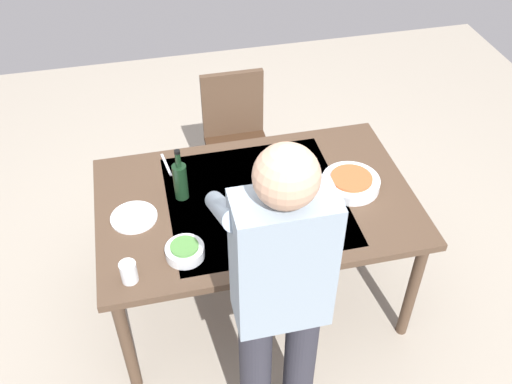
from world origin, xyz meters
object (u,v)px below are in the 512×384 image
at_px(wine_glass_left, 258,249).
at_px(dinner_plate_near, 134,217).
at_px(person_server, 280,295).
at_px(water_cup_near_left, 129,272).
at_px(water_cup_near_right, 294,170).
at_px(dining_table, 256,209).
at_px(wine_bottle, 180,180).
at_px(serving_bowl_pasta, 351,182).
at_px(side_bowl_salad, 185,251).
at_px(chair_near, 236,133).

xyz_separation_m(wine_glass_left, dinner_plate_near, (0.53, -0.43, -0.10)).
distance_m(person_server, dinner_plate_near, 0.96).
xyz_separation_m(water_cup_near_left, water_cup_near_right, (-0.89, -0.52, -0.00)).
height_order(dining_table, water_cup_near_left, water_cup_near_left).
distance_m(dining_table, wine_glass_left, 0.47).
bearing_deg(wine_glass_left, dining_table, -101.80).
distance_m(wine_bottle, water_cup_near_right, 0.60).
relative_size(dining_table, serving_bowl_pasta, 5.38).
height_order(person_server, serving_bowl_pasta, person_server).
height_order(person_server, wine_glass_left, person_server).
xyz_separation_m(wine_glass_left, side_bowl_salad, (0.31, -0.13, -0.07)).
distance_m(chair_near, wine_bottle, 0.96).
distance_m(wine_glass_left, dinner_plate_near, 0.69).
height_order(wine_bottle, serving_bowl_pasta, wine_bottle).
bearing_deg(chair_near, person_server, 84.68).
bearing_deg(wine_bottle, dinner_plate_near, 22.53).
relative_size(chair_near, person_server, 0.54).
distance_m(wine_bottle, dinner_plate_near, 0.29).
bearing_deg(person_server, water_cup_near_right, -109.39).
bearing_deg(person_server, side_bowl_salad, -55.94).
relative_size(dining_table, person_server, 0.96).
bearing_deg(water_cup_near_right, serving_bowl_pasta, 151.48).
height_order(person_server, wine_bottle, person_server).
xyz_separation_m(chair_near, person_server, (0.16, 1.67, 0.43)).
xyz_separation_m(water_cup_near_left, dinner_plate_near, (-0.04, -0.39, -0.05)).
height_order(wine_glass_left, side_bowl_salad, wine_glass_left).
bearing_deg(chair_near, side_bowl_salad, 68.35).
height_order(wine_glass_left, water_cup_near_right, wine_glass_left).
relative_size(wine_bottle, dinner_plate_near, 1.29).
distance_m(dining_table, chair_near, 0.91).
bearing_deg(serving_bowl_pasta, water_cup_near_right, -28.52).
bearing_deg(side_bowl_salad, chair_near, -111.65).
bearing_deg(wine_bottle, side_bowl_salad, 84.69).
bearing_deg(wine_bottle, water_cup_near_right, -177.99).
xyz_separation_m(serving_bowl_pasta, dinner_plate_near, (1.12, -0.02, -0.03)).
height_order(person_server, water_cup_near_left, person_server).
bearing_deg(dinner_plate_near, side_bowl_salad, 125.19).
bearing_deg(wine_glass_left, water_cup_near_right, -120.20).
xyz_separation_m(wine_glass_left, water_cup_near_left, (0.57, -0.04, -0.05)).
bearing_deg(person_server, dinner_plate_near, -55.49).
bearing_deg(water_cup_near_left, water_cup_near_right, -149.94).
bearing_deg(water_cup_near_left, person_server, 146.28).
xyz_separation_m(dining_table, water_cup_near_right, (-0.23, -0.13, 0.12)).
relative_size(wine_glass_left, side_bowl_salad, 0.84).
relative_size(chair_near, dinner_plate_near, 3.96).
height_order(wine_glass_left, water_cup_near_left, wine_glass_left).
bearing_deg(side_bowl_salad, dinner_plate_near, -54.81).
height_order(wine_bottle, wine_glass_left, wine_bottle).
relative_size(chair_near, water_cup_near_right, 9.01).
height_order(wine_bottle, water_cup_near_left, wine_bottle).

